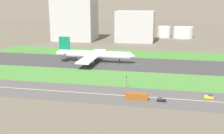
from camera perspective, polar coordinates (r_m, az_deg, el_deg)
ground_plane at (r=218.26m, az=5.56°, el=0.54°), size 800.00×800.00×0.00m
runway at (r=218.25m, az=5.56°, el=0.55°), size 280.00×46.00×0.10m
grass_median_north at (r=258.16m, az=6.53°, el=2.59°), size 280.00×36.00×0.10m
grass_median_south at (r=178.83m, az=4.16°, el=-2.41°), size 280.00×36.00×0.10m
highway at (r=148.65m, az=2.55°, el=-5.79°), size 280.00×28.00×0.10m
highway_centerline at (r=148.63m, az=2.55°, el=-5.77°), size 266.00×0.50×0.01m
airliner at (r=223.64m, az=-3.89°, el=2.53°), size 65.00×56.00×19.70m
car_3 at (r=153.03m, az=19.00°, el=-5.63°), size 4.40×1.80×2.00m
car_0 at (r=142.12m, az=9.87°, el=-6.55°), size 4.40×1.80×2.00m
bus_0 at (r=142.53m, az=5.00°, el=-5.95°), size 11.60×2.50×3.50m
traffic_light at (r=159.69m, az=2.94°, el=-2.79°), size 0.36×0.50×7.20m
terminal_building at (r=344.76m, az=-7.49°, el=9.78°), size 48.77×36.88×52.62m
hangar_building at (r=329.33m, az=4.66°, el=8.15°), size 43.22×26.39×35.25m
fuel_tank_west at (r=374.32m, az=6.15°, el=7.40°), size 18.11×18.11×17.08m
fuel_tank_centre at (r=372.93m, az=10.44°, el=6.99°), size 16.57×16.57×14.08m
fuel_tank_east at (r=373.28m, az=14.16°, el=6.78°), size 24.65×24.65×13.72m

